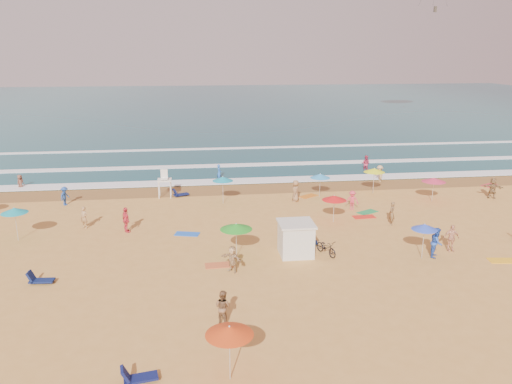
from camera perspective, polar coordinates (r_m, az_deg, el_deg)
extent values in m
plane|color=gold|center=(34.85, 2.95, -5.00)|extent=(220.00, 220.00, 0.00)
cube|color=#0C4756|center=(116.85, -4.31, 9.75)|extent=(220.00, 140.00, 0.18)
plane|color=olive|center=(46.60, 0.29, 0.45)|extent=(220.00, 220.00, 0.00)
cube|color=white|center=(48.97, -0.09, 1.33)|extent=(200.00, 2.20, 0.05)
cube|color=white|center=(55.73, -0.98, 3.12)|extent=(200.00, 1.60, 0.05)
cube|color=white|center=(65.47, -1.93, 5.04)|extent=(200.00, 1.20, 0.05)
cube|color=silver|center=(31.48, 4.57, -5.42)|extent=(2.00, 2.00, 2.00)
cube|color=silver|center=(31.11, 4.61, -3.60)|extent=(2.20, 2.20, 0.12)
imported|color=black|center=(31.82, 8.03, -6.28)|extent=(1.34, 1.98, 0.98)
cone|color=red|center=(19.71, -3.06, -15.53)|extent=(1.87, 1.87, 0.35)
cone|color=red|center=(37.34, 8.94, -0.66)|extent=(1.81, 1.81, 0.35)
cone|color=#1497A9|center=(36.94, -25.90, -1.90)|extent=(1.74, 1.74, 0.35)
cone|color=#1591AE|center=(41.49, -3.83, 1.52)|extent=(1.72, 1.72, 0.35)
cone|color=green|center=(30.69, -2.28, -3.96)|extent=(1.99, 1.99, 0.35)
cone|color=#D12E50|center=(44.68, 19.66, 1.33)|extent=(1.97, 1.97, 0.35)
cone|color=#329AE1|center=(43.78, 7.35, 1.85)|extent=(1.73, 1.73, 0.35)
cone|color=blue|center=(32.12, 18.71, -3.79)|extent=(1.56, 1.56, 0.35)
cone|color=#EDFB1A|center=(45.67, 13.37, 2.44)|extent=(1.86, 1.86, 0.35)
cube|color=#0E1A4A|center=(30.35, -23.27, -9.28)|extent=(1.34, 0.65, 0.34)
cube|color=#0E1448|center=(21.12, -13.02, -20.00)|extent=(1.38, 0.78, 0.34)
cube|color=#0D1C45|center=(33.32, 5.92, -5.76)|extent=(1.34, 0.67, 0.34)
cube|color=#0E1646|center=(44.47, -8.53, -0.27)|extent=(1.42, 1.01, 0.34)
cube|color=blue|center=(35.40, -7.88, -4.77)|extent=(1.86, 1.26, 0.03)
cube|color=orange|center=(44.28, 6.01, -0.46)|extent=(1.89, 1.66, 0.03)
cube|color=#D15D31|center=(30.28, -4.21, -8.33)|extent=(1.74, 0.94, 0.03)
cube|color=red|center=(39.47, 12.24, -2.80)|extent=(1.75, 0.97, 0.03)
cube|color=#238E49|center=(40.67, 12.61, -2.26)|extent=(1.90, 1.57, 0.03)
cube|color=yellow|center=(34.31, 26.38, -7.04)|extent=(1.80, 1.08, 0.03)
cube|color=red|center=(52.50, 25.09, 0.70)|extent=(1.90, 1.59, 0.03)
imported|color=tan|center=(29.12, -2.73, -7.65)|extent=(1.38, 1.36, 1.59)
imported|color=brown|center=(37.96, 15.24, -2.38)|extent=(0.50, 0.69, 1.76)
imported|color=brown|center=(24.00, -3.82, -12.99)|extent=(1.03, 1.01, 1.68)
imported|color=#E39D77|center=(34.33, 21.41, -4.91)|extent=(1.06, 0.52, 1.75)
imported|color=tan|center=(50.35, 13.94, 1.94)|extent=(0.76, 1.24, 1.87)
imported|color=blue|center=(50.09, -4.23, 2.21)|extent=(0.43, 0.64, 1.71)
imported|color=blue|center=(33.02, 19.94, -5.43)|extent=(1.10, 1.16, 1.89)
imported|color=#AB7F4F|center=(38.03, -19.05, -2.78)|extent=(0.71, 0.63, 1.62)
imported|color=#CA3252|center=(54.87, 12.42, 3.17)|extent=(1.14, 1.09, 1.86)
imported|color=#DD3745|center=(36.30, -14.63, -3.11)|extent=(0.90, 1.16, 1.84)
imported|color=#DF374B|center=(40.86, 10.93, -0.93)|extent=(1.18, 1.00, 1.59)
imported|color=#956B44|center=(42.47, 4.55, 0.14)|extent=(0.74, 0.99, 1.85)
imported|color=brown|center=(51.45, -25.33, 0.97)|extent=(0.76, 0.89, 1.54)
imported|color=#21499E|center=(44.23, -21.01, -0.43)|extent=(0.93, 1.17, 1.58)
imported|color=olive|center=(47.79, 25.42, 0.40)|extent=(1.73, 1.36, 1.83)
cube|color=#3F3326|center=(89.43, 19.80, 19.06)|extent=(0.40, 0.30, 0.90)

